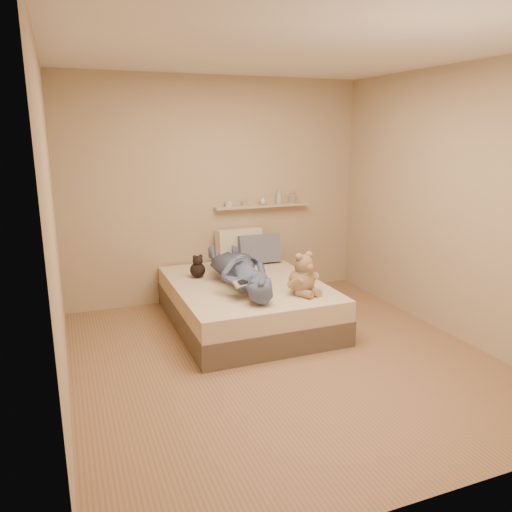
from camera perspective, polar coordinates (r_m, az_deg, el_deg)
name	(u,v)px	position (r m, az deg, el deg)	size (l,w,h in m)	color
room	(284,216)	(4.19, 3.27, 4.62)	(3.80, 3.80, 3.80)	#936C4C
bed	(246,303)	(5.29, -1.11, -5.37)	(1.50, 1.90, 0.45)	brown
game_console	(243,283)	(4.63, -1.55, -3.12)	(0.21, 0.14, 0.07)	#BABCC2
teddy_bear	(303,277)	(4.83, 5.40, -2.38)	(0.33, 0.34, 0.42)	tan
dark_plush	(198,268)	(5.40, -6.68, -1.33)	(0.17, 0.17, 0.26)	black
pillow_cream	(239,245)	(5.99, -1.93, 1.21)	(0.55, 0.16, 0.40)	beige
pillow_grey	(259,249)	(5.94, 0.36, 0.81)	(0.50, 0.14, 0.34)	slate
person	(240,269)	(5.06, -1.88, -1.52)	(0.53, 1.45, 0.35)	#474B6F
wall_shelf	(262,206)	(6.10, 0.73, 5.75)	(1.20, 0.12, 0.03)	tan
shelf_bottles	(270,199)	(6.13, 1.63, 6.56)	(0.94, 0.11, 0.18)	silver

